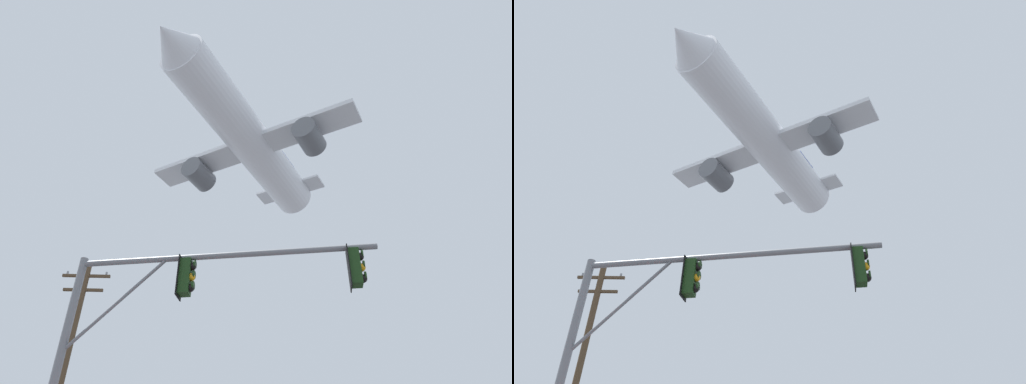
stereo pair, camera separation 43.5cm
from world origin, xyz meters
TOP-DOWN VIEW (x-y plane):
  - signal_pole_near at (-2.10, 6.14)m, footprint 7.35×1.50m
  - utility_pole at (-7.69, 15.70)m, footprint 2.20×0.28m
  - airplane at (0.19, 30.63)m, footprint 21.38×27.69m

SIDE VIEW (x-z plane):
  - signal_pole_near at x=-2.10m, z-range 1.74..8.44m
  - utility_pole at x=-7.69m, z-range 0.31..11.28m
  - airplane at x=0.19m, z-range 29.19..37.37m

